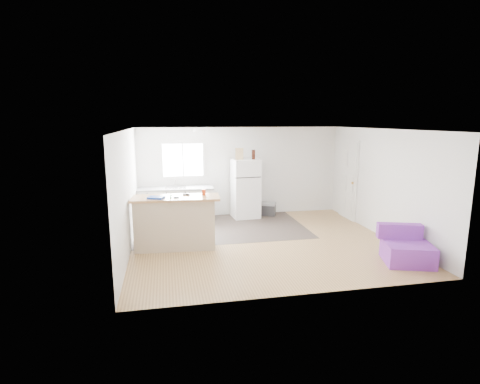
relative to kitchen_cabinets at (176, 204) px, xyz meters
name	(u,v)px	position (x,y,z in m)	size (l,w,h in m)	color
room	(264,187)	(1.78, -2.20, 0.76)	(5.51, 5.01, 2.41)	olive
vinyl_zone	(221,228)	(1.05, -0.95, -0.44)	(4.05, 2.50, 0.00)	#362C28
window	(183,160)	(0.23, 0.29, 1.11)	(1.18, 0.06, 0.98)	white
interior_door	(348,180)	(4.50, -0.65, 0.57)	(0.11, 0.92, 2.10)	white
ceiling_fixture	(200,130)	(0.58, -1.00, 1.92)	(0.30, 0.30, 0.07)	white
kitchen_cabinets	(176,204)	(0.00, 0.00, 0.00)	(1.96, 0.66, 1.14)	white
peninsula	(175,222)	(-0.08, -2.19, 0.10)	(1.79, 0.79, 1.07)	tan
refrigerator	(245,188)	(1.84, -0.04, 0.34)	(0.74, 0.71, 1.57)	white
cooler	(267,209)	(2.47, 0.02, -0.26)	(0.56, 0.48, 0.36)	#2F2F31
purple_seat	(406,249)	(4.07, -3.82, -0.20)	(1.01, 0.99, 0.67)	purple
cleaner_jug	(197,243)	(0.34, -2.37, -0.32)	(0.14, 0.11, 0.29)	white
mop	(166,240)	(-0.28, -2.33, -0.21)	(0.26, 0.32, 1.18)	green
red_cup	(204,192)	(0.52, -2.13, 0.69)	(0.08, 0.08, 0.12)	red
blue_tray	(156,197)	(-0.43, -2.28, 0.65)	(0.30, 0.22, 0.04)	#1239AE
tool_a	(186,194)	(0.17, -2.07, 0.65)	(0.14, 0.05, 0.03)	black
tool_b	(176,197)	(-0.04, -2.32, 0.64)	(0.10, 0.04, 0.03)	black
cardboard_box	(239,154)	(1.67, -0.11, 1.28)	(0.20, 0.10, 0.30)	tan
bottle_left	(253,155)	(2.03, -0.11, 1.25)	(0.07, 0.07, 0.25)	#321209
bottle_right	(254,154)	(2.06, -0.09, 1.25)	(0.07, 0.07, 0.25)	#321209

